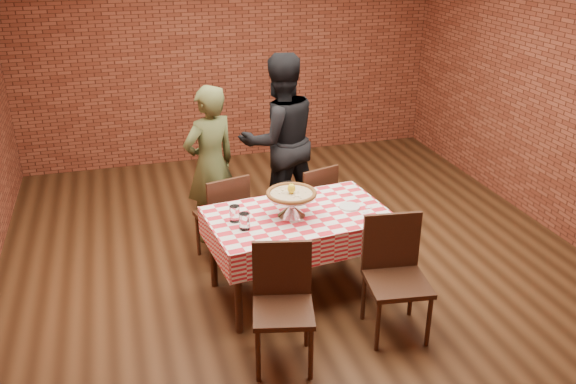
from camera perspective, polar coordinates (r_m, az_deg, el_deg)
The scene contains 19 objects.
ground at distance 5.79m, azimuth 0.93°, elevation -6.62°, with size 6.00×6.00×0.00m, color black.
back_wall at distance 8.04m, azimuth -5.48°, elevation 13.19°, with size 5.50×5.50×0.00m, color maroon.
table at distance 5.17m, azimuth 0.93°, elevation -5.87°, with size 1.46×0.88×0.75m, color #361D0F.
tablecloth at distance 5.05m, azimuth 0.94°, elevation -3.35°, with size 1.50×0.91×0.25m, color red, non-canonical shape.
pizza_stand at distance 4.93m, azimuth 0.33°, elevation -1.22°, with size 0.42×0.42×0.18m, color silver, non-canonical shape.
pizza at distance 4.89m, azimuth 0.33°, elevation -0.18°, with size 0.42×0.42×0.03m, color tan.
lemon at distance 4.87m, azimuth 0.33°, elevation 0.33°, with size 0.07×0.07×0.08m, color yellow.
water_glass_left at distance 4.73m, azimuth -4.15°, elevation -2.80°, with size 0.09×0.09×0.13m, color white.
water_glass_right at distance 4.86m, azimuth -5.07°, elevation -2.06°, with size 0.09×0.09×0.13m, color white.
side_plate at distance 5.13m, azimuth 5.84°, elevation -1.39°, with size 0.18×0.18×0.01m, color white.
sweetener_packet_a at distance 5.07m, azimuth 7.37°, elevation -1.85°, with size 0.05×0.04×0.01m, color white.
sweetener_packet_b at distance 5.14m, azimuth 7.63°, elevation -1.45°, with size 0.05×0.04×0.01m, color white.
condiment_caddy at distance 5.22m, azimuth -0.04°, elevation 0.08°, with size 0.11×0.09×0.16m, color silver.
chair_near_left at distance 4.34m, azimuth -0.46°, elevation -11.20°, with size 0.43×0.43×0.91m, color #361D0F, non-canonical shape.
chair_near_right at distance 4.71m, azimuth 10.34°, elevation -8.28°, with size 0.46×0.46×0.94m, color #361D0F, non-canonical shape.
chair_far_left at distance 5.68m, azimuth -6.32°, elevation -2.32°, with size 0.42×0.42×0.90m, color #361D0F, non-canonical shape.
chair_far_right at distance 5.93m, azimuth 2.08°, elevation -1.14°, with size 0.39×0.39×0.87m, color #361D0F, non-canonical shape.
diner_olive at distance 5.95m, azimuth -7.35°, elevation 2.57°, with size 0.58×0.38×1.59m, color #434926.
diner_black at distance 6.25m, azimuth -0.80°, elevation 4.94°, with size 0.88×0.69×1.81m, color black.
Camera 1 is at (-1.48, -4.75, 2.97)m, focal length 37.53 mm.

